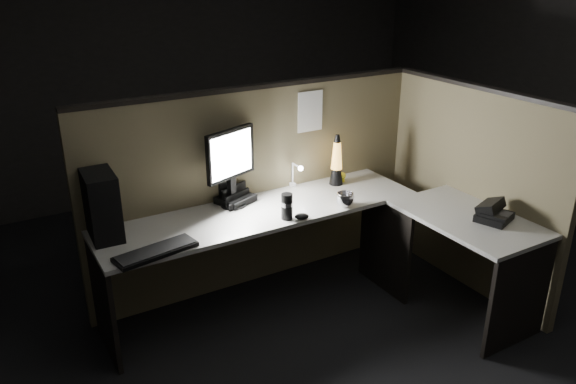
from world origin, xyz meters
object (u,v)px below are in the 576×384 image
pc_tower (100,203)px  monitor (231,160)px  keyboard (156,252)px  lava_lamp (337,164)px  desk_phone (493,213)px

pc_tower → monitor: monitor is taller
keyboard → lava_lamp: 1.61m
pc_tower → lava_lamp: bearing=1.4°
lava_lamp → desk_phone: 1.19m
monitor → keyboard: bearing=-169.2°
lava_lamp → desk_phone: (0.52, -1.07, -0.11)m
keyboard → monitor: bearing=21.2°
desk_phone → keyboard: bearing=142.6°
monitor → lava_lamp: monitor is taller
monitor → desk_phone: size_ratio=1.98×
keyboard → desk_phone: (2.08, -0.68, 0.04)m
monitor → lava_lamp: bearing=-23.0°
pc_tower → desk_phone: pc_tower is taller
pc_tower → monitor: 0.90m
keyboard → desk_phone: desk_phone is taller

